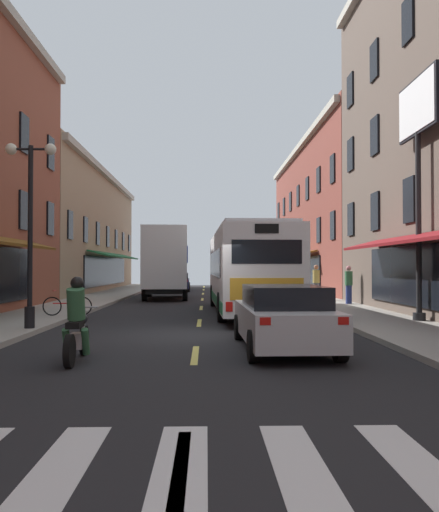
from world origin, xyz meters
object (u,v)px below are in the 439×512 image
object	(u,v)px
street_lamp_twin	(30,225)
bicycle_near	(67,305)
transit_bus	(247,270)
sedan_mid	(283,317)
pedestrian_far	(316,282)
billboard_sign	(418,133)
box_truck	(166,264)
pedestrian_mid	(349,284)
motorcycle_rider	(77,325)
pedestrian_near	(303,284)
sedan_near	(177,282)

from	to	relation	value
street_lamp_twin	bicycle_near	bearing A→B (deg)	89.27
transit_bus	sedan_mid	xyz separation A→B (m)	(0.11, -9.49, -1.01)
street_lamp_twin	sedan_mid	bearing A→B (deg)	-25.53
pedestrian_far	billboard_sign	bearing A→B (deg)	6.26
sedan_mid	billboard_sign	bearing A→B (deg)	44.88
billboard_sign	pedestrian_far	size ratio (longest dim) A/B	4.29
box_truck	pedestrian_far	world-z (taller)	box_truck
box_truck	pedestrian_mid	distance (m)	10.91
transit_bus	pedestrian_mid	bearing A→B (deg)	34.64
billboard_sign	sedan_mid	distance (m)	9.03
sedan_mid	pedestrian_mid	world-z (taller)	pedestrian_mid
billboard_sign	motorcycle_rider	xyz separation A→B (m)	(-9.34, -6.48, -5.48)
transit_bus	pedestrian_near	distance (m)	5.48
pedestrian_near	pedestrian_mid	distance (m)	2.18
billboard_sign	street_lamp_twin	xyz separation A→B (m)	(-11.76, -1.90, -3.17)
pedestrian_mid	pedestrian_far	distance (m)	3.12
bicycle_near	pedestrian_mid	xyz separation A→B (m)	(11.54, 5.89, 0.55)
box_truck	motorcycle_rider	bearing A→B (deg)	-90.55
bicycle_near	pedestrian_near	xyz separation A→B (m)	(9.59, 6.88, 0.54)
pedestrian_near	sedan_near	bearing A→B (deg)	-107.35
box_truck	transit_bus	bearing A→B (deg)	-67.70
pedestrian_far	sedan_mid	bearing A→B (deg)	-13.54
billboard_sign	motorcycle_rider	distance (m)	12.62
billboard_sign	pedestrian_far	xyz separation A→B (m)	(-1.08, 10.88, -5.10)
box_truck	motorcycle_rider	xyz separation A→B (m)	(-0.20, -20.51, -1.33)
transit_bus	pedestrian_far	size ratio (longest dim) A/B	6.51
box_truck	bicycle_near	bearing A→B (deg)	-102.04
bicycle_near	sedan_near	bearing A→B (deg)	83.28
transit_bus	sedan_near	world-z (taller)	transit_bus
transit_bus	sedan_mid	world-z (taller)	transit_bus
bicycle_near	pedestrian_near	world-z (taller)	pedestrian_near
street_lamp_twin	billboard_sign	bearing A→B (deg)	9.16
billboard_sign	sedan_near	distance (m)	26.68
motorcycle_rider	pedestrian_mid	xyz separation A→B (m)	(9.18, 14.38, 0.34)
sedan_near	pedestrian_near	world-z (taller)	pedestrian_near
street_lamp_twin	transit_bus	bearing A→B (deg)	43.93
billboard_sign	street_lamp_twin	world-z (taller)	billboard_sign
motorcycle_rider	street_lamp_twin	xyz separation A→B (m)	(-2.41, 4.59, 2.31)
pedestrian_mid	street_lamp_twin	distance (m)	15.30
pedestrian_far	sedan_near	bearing A→B (deg)	-149.02
motorcycle_rider	pedestrian_near	bearing A→B (deg)	64.81
sedan_mid	motorcycle_rider	bearing A→B (deg)	-161.66
billboard_sign	box_truck	distance (m)	17.25
motorcycle_rider	pedestrian_mid	bearing A→B (deg)	57.46
sedan_near	street_lamp_twin	xyz separation A→B (m)	(-2.70, -26.39, 2.29)
pedestrian_near	pedestrian_far	xyz separation A→B (m)	(1.04, 1.99, 0.05)
billboard_sign	sedan_mid	world-z (taller)	billboard_sign
motorcycle_rider	pedestrian_far	bearing A→B (deg)	64.54
pedestrian_far	pedestrian_mid	bearing A→B (deg)	17.61
box_truck	sedan_mid	xyz separation A→B (m)	(4.05, -19.10, -1.30)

